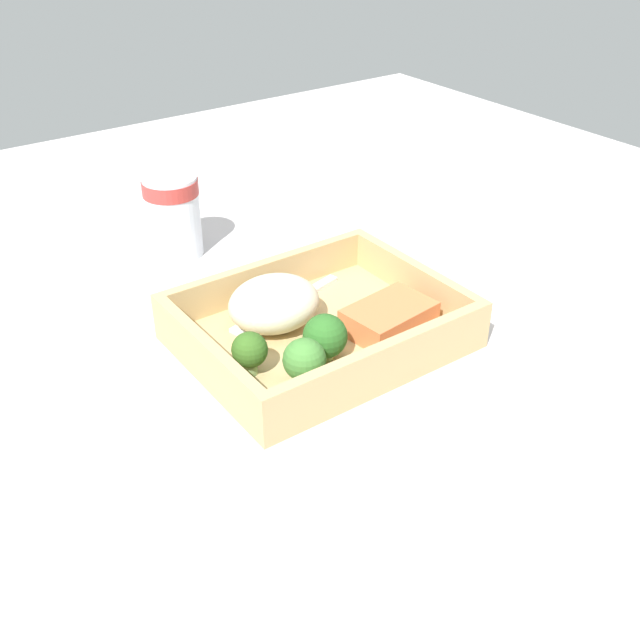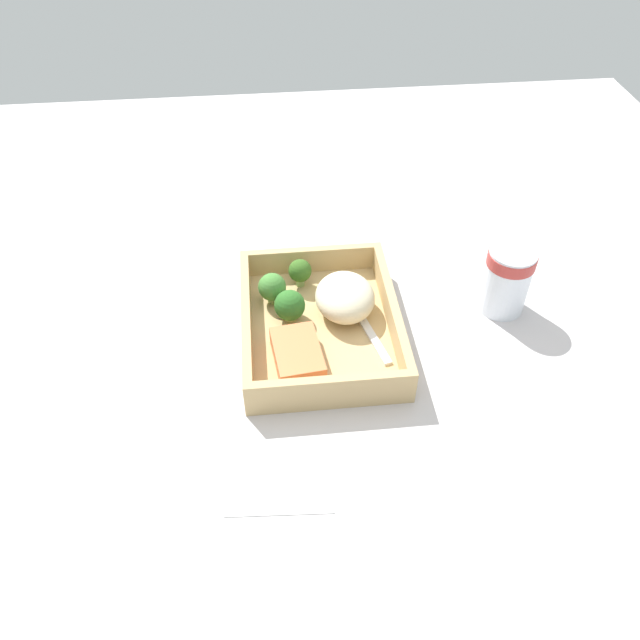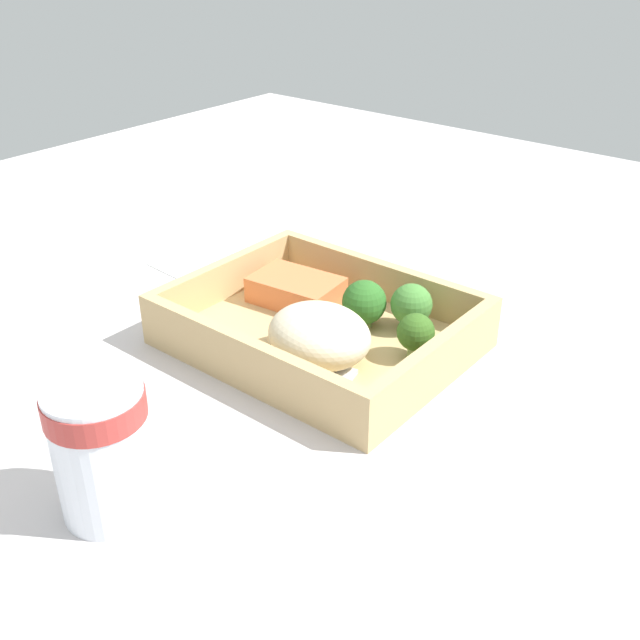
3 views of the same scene
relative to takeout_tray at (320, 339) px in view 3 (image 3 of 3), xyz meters
The scene contains 11 objects.
ground_plane 1.60cm from the takeout_tray, ahead, with size 160.00×160.00×2.00cm, color #BEB8B9.
takeout_tray is the anchor object (origin of this frame).
tray_rim 2.61cm from the takeout_tray, ahead, with size 27.10×21.44×4.02cm.
salmon_fillet 7.42cm from the takeout_tray, 149.49° to the left, with size 9.04×6.00×2.74cm, color #DC7242.
mashed_potatoes 5.92cm from the takeout_tray, 51.69° to the right, with size 9.80×8.45×5.33cm, color beige.
broccoli_floret_1 9.45cm from the takeout_tray, 45.08° to the left, with size 4.07×4.07×4.75cm.
broccoli_floret_2 10.25cm from the takeout_tray, 11.87° to the left, with size 3.46×3.46×4.45cm.
broccoli_floret_3 5.57cm from the takeout_tray, 60.44° to the left, with size 4.39×4.39×4.75cm.
fork 6.21cm from the takeout_tray, 82.66° to the right, with size 15.72×5.47×0.44cm.
paper_cup 27.70cm from the takeout_tray, 83.84° to the right, with size 6.81×6.81×10.29cm.
receipt_slip 24.53cm from the takeout_tray, 163.24° to the left, with size 7.95×12.16×0.24cm, color white.
Camera 3 is at (39.74, -48.81, 37.60)cm, focal length 42.00 mm.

